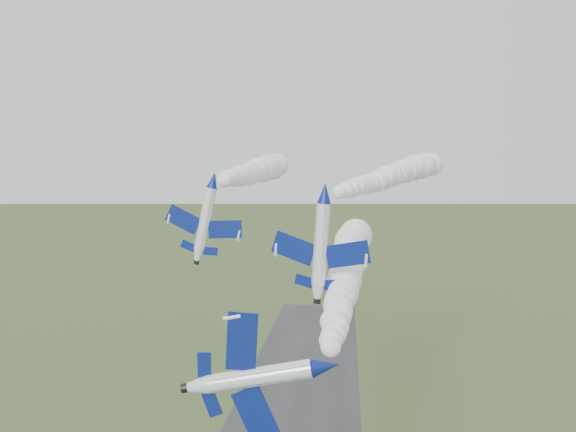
% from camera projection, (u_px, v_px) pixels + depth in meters
% --- Properties ---
extents(jet_lead, '(3.81, 13.00, 10.56)m').
position_uv_depth(jet_lead, '(326.00, 367.00, 50.08)').
color(jet_lead, silver).
extents(smoke_trail_jet_lead, '(7.45, 58.45, 5.54)m').
position_uv_depth(smoke_trail_jet_lead, '(346.00, 274.00, 81.72)').
color(smoke_trail_jet_lead, white).
extents(jet_pair_left, '(9.15, 11.19, 3.23)m').
position_uv_depth(jet_pair_left, '(213.00, 180.00, 74.93)').
color(jet_pair_left, silver).
extents(smoke_trail_jet_pair_left, '(8.36, 57.75, 4.86)m').
position_uv_depth(smoke_trail_jet_pair_left, '(256.00, 171.00, 105.94)').
color(smoke_trail_jet_pair_left, white).
extents(jet_pair_right, '(11.91, 13.89, 3.52)m').
position_uv_depth(jet_pair_right, '(324.00, 193.00, 73.32)').
color(jet_pair_right, silver).
extents(smoke_trail_jet_pair_right, '(24.89, 71.16, 5.15)m').
position_uv_depth(smoke_trail_jet_pair_right, '(398.00, 173.00, 110.23)').
color(smoke_trail_jet_pair_right, white).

